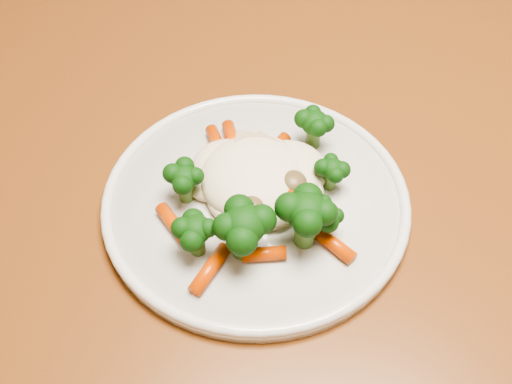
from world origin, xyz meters
TOP-DOWN VIEW (x-y plane):
  - dining_table at (-0.17, -0.13)m, footprint 1.45×1.18m
  - plate at (-0.21, -0.14)m, footprint 0.27×0.27m
  - meal at (-0.21, -0.15)m, footprint 0.17×0.19m

SIDE VIEW (x-z plane):
  - dining_table at x=-0.17m, z-range 0.28..1.03m
  - plate at x=-0.21m, z-range 0.75..0.76m
  - meal at x=-0.21m, z-range 0.76..0.81m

